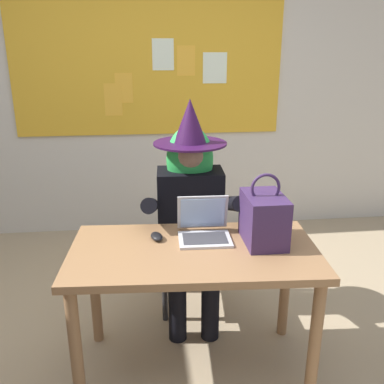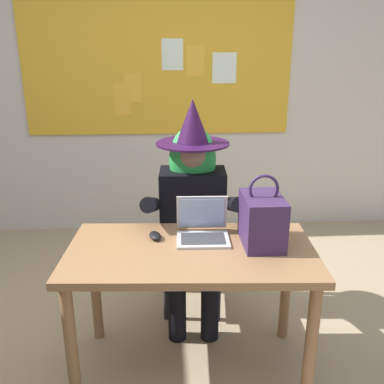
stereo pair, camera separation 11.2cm
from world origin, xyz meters
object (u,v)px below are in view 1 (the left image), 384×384
Objects in this scene: desk_main at (194,267)px; handbag at (264,218)px; chair_at_desk at (190,233)px; laptop at (204,229)px; person_costumed at (191,201)px; computer_mouse at (157,236)px.

handbag reaches higher than desk_main.
handbag is (0.31, -0.65, 0.36)m from chair_at_desk.
desk_main is 0.22m from laptop.
computer_mouse is (-0.23, -0.44, -0.04)m from person_costumed.
person_costumed is (-0.01, -0.12, 0.28)m from chair_at_desk.
computer_mouse is at bearing -25.13° from person_costumed.
computer_mouse is (-0.26, -0.00, -0.03)m from laptop.
desk_main is at bearing -115.32° from laptop.
handbag reaches higher than laptop.
handbag is at bearing 6.91° from desk_main.
desk_main is 0.44m from handbag.
chair_at_desk is at bearing 52.75° from computer_mouse.
person_costumed reaches higher than chair_at_desk.
laptop reaches higher than desk_main.
person_costumed is at bearing 95.07° from laptop.
chair_at_desk is 2.40× the size of handbag.
handbag is at bearing -22.96° from computer_mouse.
desk_main is 0.92× the size of person_costumed.
chair_at_desk is 0.64× the size of person_costumed.
desk_main is 0.60m from person_costumed.
laptop is 0.33m from handbag.
desk_main is 1.44× the size of chair_at_desk.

